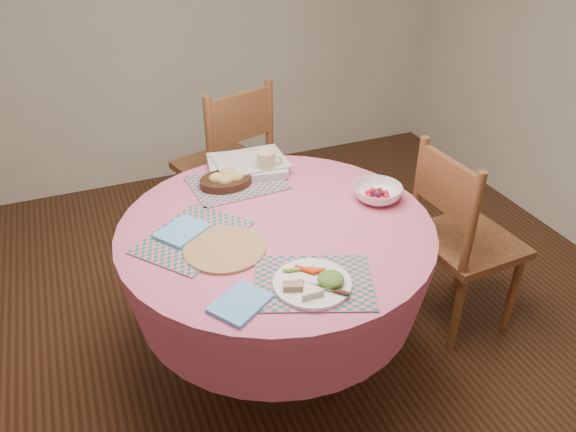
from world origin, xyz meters
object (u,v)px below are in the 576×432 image
at_px(dinner_plate, 315,282).
at_px(bread_bowl, 226,179).
at_px(latte_mug, 267,164).
at_px(chair_right, 460,237).
at_px(dining_table, 277,265).
at_px(chair_back, 228,163).
at_px(wicker_trivet, 225,249).
at_px(fruit_bowl, 377,193).

bearing_deg(dinner_plate, bread_bowl, 95.32).
bearing_deg(latte_mug, chair_right, -29.01).
bearing_deg(latte_mug, dinner_plate, -98.94).
height_order(dining_table, chair_right, chair_right).
bearing_deg(dining_table, latte_mug, 74.59).
bearing_deg(bread_bowl, chair_back, 73.51).
distance_m(wicker_trivet, bread_bowl, 0.48).
distance_m(chair_back, latte_mug, 0.70).
bearing_deg(chair_right, wicker_trivet, 88.88).
bearing_deg(fruit_bowl, dinner_plate, -138.43).
relative_size(wicker_trivet, dinner_plate, 1.14).
distance_m(dining_table, chair_back, 1.04).
bearing_deg(bread_bowl, fruit_bowl, -32.39).
bearing_deg(chair_back, bread_bowl, 56.87).
bearing_deg(fruit_bowl, dining_table, -177.11).
height_order(chair_back, wicker_trivet, chair_back).
xyz_separation_m(latte_mug, fruit_bowl, (0.35, -0.37, -0.03)).
height_order(dining_table, latte_mug, latte_mug).
distance_m(dinner_plate, bread_bowl, 0.78).
bearing_deg(wicker_trivet, fruit_bowl, 8.94).
bearing_deg(chair_right, fruit_bowl, 78.08).
distance_m(chair_back, wicker_trivet, 1.19).
xyz_separation_m(dining_table, bread_bowl, (-0.09, 0.37, 0.23)).
bearing_deg(dining_table, wicker_trivet, -159.80).
xyz_separation_m(chair_back, dinner_plate, (-0.12, -1.43, 0.25)).
distance_m(dining_table, fruit_bowl, 0.51).
relative_size(dining_table, chair_back, 1.25).
distance_m(chair_right, wicker_trivet, 1.15).
xyz_separation_m(dinner_plate, bread_bowl, (-0.07, 0.77, 0.01)).
relative_size(chair_right, bread_bowl, 4.10).
relative_size(wicker_trivet, latte_mug, 2.56).
distance_m(chair_right, bread_bowl, 1.10).
relative_size(dinner_plate, bread_bowl, 1.14).
height_order(chair_right, dinner_plate, chair_right).
relative_size(chair_back, fruit_bowl, 3.77).
height_order(wicker_trivet, dinner_plate, dinner_plate).
height_order(chair_back, fruit_bowl, chair_back).
relative_size(latte_mug, fruit_bowl, 0.44).
xyz_separation_m(bread_bowl, fruit_bowl, (0.55, -0.35, -0.00)).
bearing_deg(chair_right, dining_table, 83.95).
height_order(chair_right, bread_bowl, chair_right).
height_order(chair_right, wicker_trivet, chair_right).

